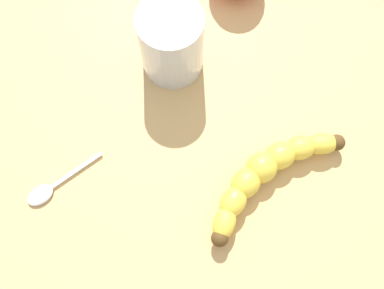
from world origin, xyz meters
TOP-DOWN VIEW (x-y plane):
  - wooden_tabletop at (0.00, 0.00)cm, footprint 120.00×120.00cm
  - banana at (1.56, -2.87)cm, footprint 21.84×7.30cm
  - smoothie_glass at (3.34, 17.82)cm, footprint 8.50×8.50cm
  - teaspoon at (-21.34, 14.35)cm, footprint 11.28×2.67cm

SIDE VIEW (x-z plane):
  - wooden_tabletop at x=0.00cm, z-range 0.00..3.00cm
  - teaspoon at x=-21.34cm, z-range 3.00..3.80cm
  - banana at x=1.56cm, z-range 3.00..6.94cm
  - smoothie_glass at x=3.34cm, z-range 2.86..13.82cm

